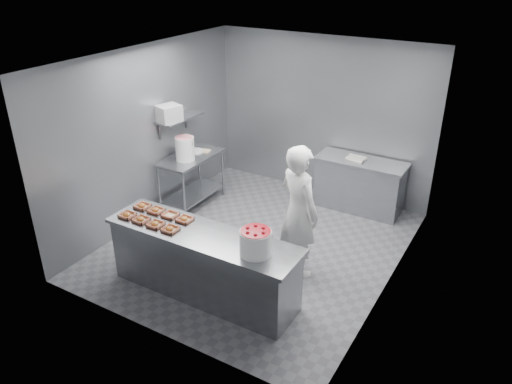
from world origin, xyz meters
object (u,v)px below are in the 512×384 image
appliance (169,113)px  strawberry_tub (256,241)px  tray_0 (127,215)px  worker (299,211)px  tray_6 (170,215)px  glaze_bucket (185,148)px  tray_1 (141,219)px  service_counter (204,264)px  back_counter (359,185)px  tray_4 (142,206)px  tray_5 (156,210)px  prep_table (192,173)px  tray_2 (155,224)px  tray_3 (170,229)px  tray_7 (185,219)px

appliance → strawberry_tub: bearing=-15.4°
tray_0 → worker: bearing=32.5°
tray_6 → glaze_bucket: (-1.02, 1.65, 0.19)m
tray_1 → service_counter: bearing=9.6°
back_counter → glaze_bucket: size_ratio=3.14×
tray_4 → worker: bearing=25.9°
tray_5 → tray_6: tray_5 is taller
service_counter → prep_table: (-1.65, 1.95, 0.14)m
prep_table → glaze_bucket: glaze_bucket is taller
service_counter → prep_table: same height
tray_2 → strawberry_tub: size_ratio=0.50×
strawberry_tub → glaze_bucket: bearing=142.9°
tray_4 → glaze_bucket: 1.74m
tray_0 → tray_1: same height
tray_2 → tray_5: 0.38m
tray_2 → appliance: appliance is taller
worker → tray_5: bearing=53.6°
service_counter → tray_2: tray_2 is taller
prep_table → tray_3: bearing=-58.8°
tray_3 → strawberry_tub: size_ratio=0.50×
tray_2 → glaze_bucket: glaze_bucket is taller
prep_table → tray_7: (1.27, -1.80, 0.33)m
tray_4 → worker: 2.11m
strawberry_tub → tray_6: bearing=172.1°
glaze_bucket → appliance: 0.63m
tray_6 → glaze_bucket: 1.95m
back_counter → tray_1: bearing=-117.4°
service_counter → tray_2: bearing=-166.8°
tray_3 → glaze_bucket: 2.32m
tray_1 → tray_7: size_ratio=1.00×
tray_1 → tray_2: size_ratio=1.00×
back_counter → tray_1: 3.85m
tray_5 → glaze_bucket: glaze_bucket is taller
tray_0 → appliance: size_ratio=0.53×
back_counter → tray_5: bearing=-119.5°
service_counter → strawberry_tub: size_ratio=6.99×
tray_1 → tray_7: 0.56m
back_counter → glaze_bucket: 3.00m
tray_0 → appliance: 2.11m
worker → service_counter: bearing=77.6°
back_counter → tray_5: (-1.76, -3.10, 0.47)m
prep_table → tray_1: tray_1 is taller
tray_2 → strawberry_tub: bearing=3.8°
back_counter → tray_7: size_ratio=8.01×
tray_6 → service_counter: bearing=-13.3°
tray_3 → glaze_bucket: glaze_bucket is taller
tray_4 → tray_7: same height
strawberry_tub → prep_table: bearing=140.8°
service_counter → glaze_bucket: size_ratio=5.44×
tray_0 → tray_7: bearing=21.9°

